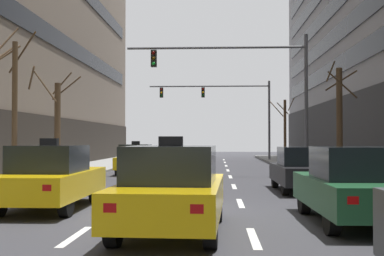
% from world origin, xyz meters
% --- Properties ---
extents(ground_plane, '(120.00, 120.00, 0.00)m').
position_xyz_m(ground_plane, '(0.00, 0.00, 0.00)').
color(ground_plane, '#38383D').
extents(lane_stripe_l1_s3, '(0.16, 2.00, 0.01)m').
position_xyz_m(lane_stripe_l1_s3, '(-1.67, -3.00, 0.00)').
color(lane_stripe_l1_s3, silver).
rests_on(lane_stripe_l1_s3, ground).
extents(lane_stripe_l1_s4, '(0.16, 2.00, 0.01)m').
position_xyz_m(lane_stripe_l1_s4, '(-1.67, 2.00, 0.00)').
color(lane_stripe_l1_s4, silver).
rests_on(lane_stripe_l1_s4, ground).
extents(lane_stripe_l1_s5, '(0.16, 2.00, 0.01)m').
position_xyz_m(lane_stripe_l1_s5, '(-1.67, 7.00, 0.00)').
color(lane_stripe_l1_s5, silver).
rests_on(lane_stripe_l1_s5, ground).
extents(lane_stripe_l1_s6, '(0.16, 2.00, 0.01)m').
position_xyz_m(lane_stripe_l1_s6, '(-1.67, 12.00, 0.00)').
color(lane_stripe_l1_s6, silver).
rests_on(lane_stripe_l1_s6, ground).
extents(lane_stripe_l1_s7, '(0.16, 2.00, 0.01)m').
position_xyz_m(lane_stripe_l1_s7, '(-1.67, 17.00, 0.00)').
color(lane_stripe_l1_s7, silver).
rests_on(lane_stripe_l1_s7, ground).
extents(lane_stripe_l1_s8, '(0.16, 2.00, 0.01)m').
position_xyz_m(lane_stripe_l1_s8, '(-1.67, 22.00, 0.00)').
color(lane_stripe_l1_s8, silver).
rests_on(lane_stripe_l1_s8, ground).
extents(lane_stripe_l1_s9, '(0.16, 2.00, 0.01)m').
position_xyz_m(lane_stripe_l1_s9, '(-1.67, 27.00, 0.00)').
color(lane_stripe_l1_s9, silver).
rests_on(lane_stripe_l1_s9, ground).
extents(lane_stripe_l1_s10, '(0.16, 2.00, 0.01)m').
position_xyz_m(lane_stripe_l1_s10, '(-1.67, 32.00, 0.00)').
color(lane_stripe_l1_s10, silver).
rests_on(lane_stripe_l1_s10, ground).
extents(lane_stripe_l2_s3, '(0.16, 2.00, 0.01)m').
position_xyz_m(lane_stripe_l2_s3, '(1.67, -3.00, 0.00)').
color(lane_stripe_l2_s3, silver).
rests_on(lane_stripe_l2_s3, ground).
extents(lane_stripe_l2_s4, '(0.16, 2.00, 0.01)m').
position_xyz_m(lane_stripe_l2_s4, '(1.67, 2.00, 0.00)').
color(lane_stripe_l2_s4, silver).
rests_on(lane_stripe_l2_s4, ground).
extents(lane_stripe_l2_s5, '(0.16, 2.00, 0.01)m').
position_xyz_m(lane_stripe_l2_s5, '(1.67, 7.00, 0.00)').
color(lane_stripe_l2_s5, silver).
rests_on(lane_stripe_l2_s5, ground).
extents(lane_stripe_l2_s6, '(0.16, 2.00, 0.01)m').
position_xyz_m(lane_stripe_l2_s6, '(1.67, 12.00, 0.00)').
color(lane_stripe_l2_s6, silver).
rests_on(lane_stripe_l2_s6, ground).
extents(lane_stripe_l2_s7, '(0.16, 2.00, 0.01)m').
position_xyz_m(lane_stripe_l2_s7, '(1.67, 17.00, 0.00)').
color(lane_stripe_l2_s7, silver).
rests_on(lane_stripe_l2_s7, ground).
extents(lane_stripe_l2_s8, '(0.16, 2.00, 0.01)m').
position_xyz_m(lane_stripe_l2_s8, '(1.67, 22.00, 0.00)').
color(lane_stripe_l2_s8, silver).
rests_on(lane_stripe_l2_s8, ground).
extents(lane_stripe_l2_s9, '(0.16, 2.00, 0.01)m').
position_xyz_m(lane_stripe_l2_s9, '(1.67, 27.00, 0.00)').
color(lane_stripe_l2_s9, silver).
rests_on(lane_stripe_l2_s9, ground).
extents(lane_stripe_l2_s10, '(0.16, 2.00, 0.01)m').
position_xyz_m(lane_stripe_l2_s10, '(1.67, 32.00, 0.00)').
color(lane_stripe_l2_s10, silver).
rests_on(lane_stripe_l2_s10, ground).
extents(taxi_driving_0, '(1.84, 4.21, 1.73)m').
position_xyz_m(taxi_driving_0, '(-3.24, 13.75, 0.77)').
color(taxi_driving_0, black).
rests_on(taxi_driving_0, ground).
extents(taxi_driving_1, '(1.89, 4.47, 1.86)m').
position_xyz_m(taxi_driving_1, '(-3.34, 0.55, 0.83)').
color(taxi_driving_1, black).
rests_on(taxi_driving_1, ground).
extents(taxi_driving_2, '(2.08, 4.61, 1.89)m').
position_xyz_m(taxi_driving_2, '(0.12, -2.59, 0.84)').
color(taxi_driving_2, black).
rests_on(taxi_driving_2, ground).
extents(car_parked_1, '(1.93, 4.48, 1.67)m').
position_xyz_m(car_parked_1, '(3.97, -1.35, 0.82)').
color(car_parked_1, black).
rests_on(car_parked_1, ground).
extents(car_parked_2, '(1.79, 4.19, 1.56)m').
position_xyz_m(car_parked_2, '(3.97, 5.26, 0.77)').
color(car_parked_2, black).
rests_on(car_parked_2, ground).
extents(traffic_signal_0, '(8.96, 0.35, 6.87)m').
position_xyz_m(traffic_signal_0, '(2.80, 12.29, 4.81)').
color(traffic_signal_0, '#4C4C51').
rests_on(traffic_signal_0, sidewalk_right).
extents(traffic_signal_1, '(10.13, 0.35, 6.57)m').
position_xyz_m(traffic_signal_1, '(1.89, 29.29, 4.92)').
color(traffic_signal_1, '#4C4C51').
rests_on(traffic_signal_1, sidewalk_right).
extents(street_tree_0, '(2.04, 2.06, 4.91)m').
position_xyz_m(street_tree_0, '(-6.48, 10.73, 2.46)').
color(street_tree_0, '#4C3823').
rests_on(street_tree_0, sidewalk_left).
extents(street_tree_1, '(2.12, 1.67, 6.06)m').
position_xyz_m(street_tree_1, '(-6.53, 5.81, 3.16)').
color(street_tree_1, '#4C3823').
rests_on(street_tree_1, sidewalk_left).
extents(street_tree_2, '(1.59, 1.61, 5.28)m').
position_xyz_m(street_tree_2, '(6.48, 10.10, 2.69)').
color(street_tree_2, '#4C3823').
rests_on(street_tree_2, sidewalk_right).
extents(street_tree_3, '(1.93, 1.92, 5.00)m').
position_xyz_m(street_tree_3, '(6.46, 27.51, 2.73)').
color(street_tree_3, '#4C3823').
rests_on(street_tree_3, sidewalk_right).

